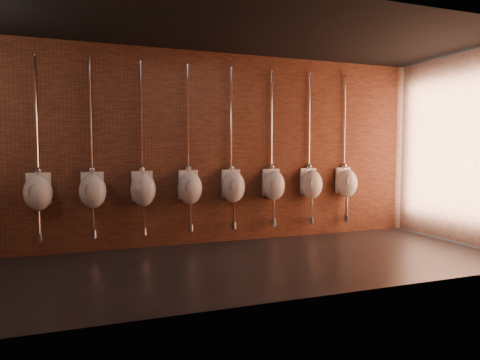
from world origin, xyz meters
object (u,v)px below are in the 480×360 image
at_px(urinal_7, 311,184).
at_px(urinal_3, 143,189).
at_px(urinal_1, 38,192).
at_px(urinal_6, 274,185).
at_px(urinal_4, 190,187).
at_px(urinal_5, 233,186).
at_px(urinal_8, 347,183).
at_px(urinal_2, 93,190).

bearing_deg(urinal_7, urinal_3, 180.00).
bearing_deg(urinal_1, urinal_6, 0.00).
distance_m(urinal_6, urinal_7, 0.75).
xyz_separation_m(urinal_4, urinal_5, (0.75, 0.00, 0.00)).
height_order(urinal_3, urinal_7, same).
bearing_deg(urinal_5, urinal_3, 180.00).
height_order(urinal_3, urinal_8, same).
bearing_deg(urinal_1, urinal_5, 0.00).
distance_m(urinal_3, urinal_6, 2.25).
bearing_deg(urinal_3, urinal_2, 180.00).
relative_size(urinal_3, urinal_6, 1.00).
relative_size(urinal_5, urinal_7, 1.00).
relative_size(urinal_2, urinal_3, 1.00).
bearing_deg(urinal_2, urinal_4, 0.00).
height_order(urinal_3, urinal_5, same).
relative_size(urinal_1, urinal_8, 1.00).
xyz_separation_m(urinal_1, urinal_8, (5.25, 0.00, 0.00)).
distance_m(urinal_1, urinal_5, 3.00).
bearing_deg(urinal_4, urinal_3, 180.00).
height_order(urinal_1, urinal_8, same).
bearing_deg(urinal_8, urinal_2, 180.00).
height_order(urinal_4, urinal_8, same).
xyz_separation_m(urinal_5, urinal_7, (1.50, 0.00, 0.00)).
xyz_separation_m(urinal_3, urinal_5, (1.50, 0.00, 0.00)).
relative_size(urinal_2, urinal_4, 1.00).
bearing_deg(urinal_7, urinal_4, 180.00).
distance_m(urinal_1, urinal_6, 3.75).
height_order(urinal_7, urinal_8, same).
relative_size(urinal_3, urinal_5, 1.00).
height_order(urinal_4, urinal_7, same).
distance_m(urinal_5, urinal_6, 0.75).
distance_m(urinal_1, urinal_7, 4.50).
height_order(urinal_3, urinal_4, same).
distance_m(urinal_4, urinal_7, 2.25).
distance_m(urinal_2, urinal_3, 0.75).
bearing_deg(urinal_2, urinal_7, 0.00).
distance_m(urinal_2, urinal_5, 2.25).
distance_m(urinal_2, urinal_8, 4.50).
distance_m(urinal_2, urinal_4, 1.50).
bearing_deg(urinal_2, urinal_6, 0.00).
distance_m(urinal_2, urinal_7, 3.75).
xyz_separation_m(urinal_5, urinal_6, (0.75, 0.00, 0.00)).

